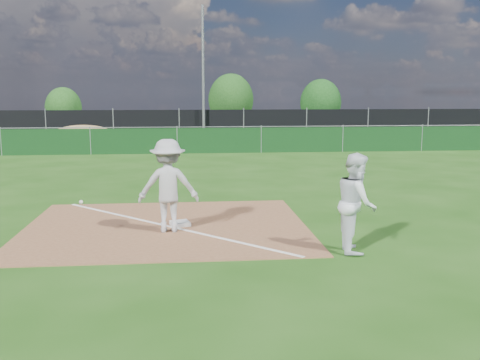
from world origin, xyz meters
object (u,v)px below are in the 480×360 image
at_px(play_at_first, 168,186).
at_px(tree_right, 321,103).
at_px(first_base, 180,223).
at_px(tree_left, 64,108).
at_px(tree_mid, 231,100).
at_px(runner, 356,203).
at_px(car_right, 248,124).
at_px(car_mid, 191,124).
at_px(light_pole, 203,73).
at_px(car_left, 101,122).

height_order(play_at_first, tree_right, tree_right).
relative_size(first_base, play_at_first, 0.16).
height_order(first_base, tree_left, tree_left).
bearing_deg(tree_mid, tree_right, -7.05).
distance_m(first_base, runner, 3.95).
bearing_deg(tree_right, car_right, -139.78).
distance_m(car_mid, car_right, 4.04).
distance_m(runner, tree_right, 34.94).
distance_m(first_base, car_mid, 25.75).
height_order(play_at_first, car_right, play_at_first).
bearing_deg(first_base, tree_right, 70.81).
bearing_deg(runner, first_base, 64.69).
height_order(car_right, tree_mid, tree_mid).
bearing_deg(car_right, tree_left, 92.57).
xyz_separation_m(runner, tree_left, (-12.52, 33.67, 0.77)).
distance_m(light_pole, tree_mid, 11.54).
bearing_deg(tree_right, runner, -103.05).
relative_size(runner, tree_mid, 0.41).
xyz_separation_m(car_left, car_mid, (6.32, -1.52, -0.10)).
bearing_deg(tree_right, car_mid, -149.92).
xyz_separation_m(car_left, tree_mid, (9.64, 5.51, 1.43)).
height_order(tree_left, tree_right, tree_right).
bearing_deg(first_base, tree_left, 106.47).
bearing_deg(tree_left, play_at_first, -74.12).
xyz_separation_m(car_mid, tree_right, (10.60, 6.14, 1.30)).
relative_size(light_pole, car_mid, 1.84).
xyz_separation_m(light_pole, play_at_first, (-1.43, -22.14, -3.02)).
xyz_separation_m(light_pole, first_base, (-1.21, -21.66, -3.94)).
xyz_separation_m(car_mid, car_right, (4.00, 0.56, -0.09)).
bearing_deg(tree_left, tree_right, 1.01).
bearing_deg(car_mid, tree_right, -83.80).
bearing_deg(play_at_first, tree_right, 70.73).
xyz_separation_m(tree_left, tree_mid, (13.13, 1.26, 0.58)).
xyz_separation_m(light_pole, tree_right, (9.88, 10.20, -1.97)).
bearing_deg(car_right, play_at_first, -166.69).
xyz_separation_m(light_pole, tree_mid, (2.60, 11.11, -1.75)).
distance_m(car_mid, tree_left, 11.43).
bearing_deg(car_mid, tree_left, 35.63).
bearing_deg(car_right, car_left, 107.92).
relative_size(car_mid, tree_right, 1.11).
relative_size(first_base, tree_right, 0.10).
xyz_separation_m(play_at_first, car_right, (4.71, 26.76, -0.34)).
height_order(runner, car_right, runner).
height_order(car_right, tree_right, tree_right).
xyz_separation_m(light_pole, car_right, (3.28, 4.62, -3.36)).
distance_m(light_pole, car_right, 6.59).
xyz_separation_m(first_base, car_right, (4.49, 26.29, 0.58)).
xyz_separation_m(play_at_first, runner, (3.42, -1.68, -0.07)).
distance_m(light_pole, tree_left, 14.60).
bearing_deg(car_left, car_right, -78.40).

